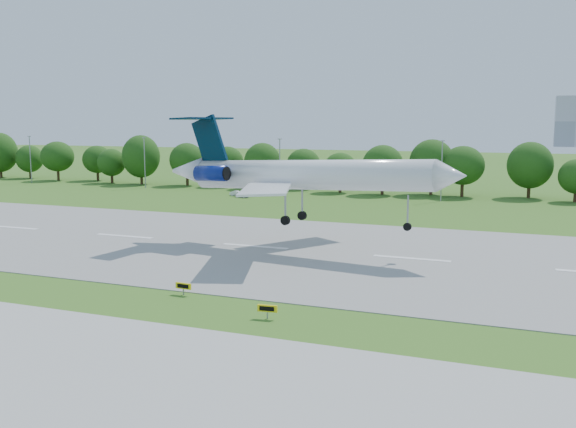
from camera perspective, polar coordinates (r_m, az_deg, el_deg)
name	(u,v)px	position (r m, az deg, el deg)	size (l,w,h in m)	color
ground	(142,296)	(60.88, -12.81, -7.11)	(600.00, 600.00, 0.00)	#356019
runway	(255,247)	(82.12, -2.93, -2.91)	(400.00, 45.00, 0.08)	gray
tree_line	(380,165)	(144.55, 8.16, 4.29)	(288.40, 8.40, 10.40)	#382314
light_poles	(357,167)	(135.50, 6.14, 4.13)	(175.90, 0.25, 12.19)	gray
airliner	(295,173)	(78.96, 0.61, 3.62)	(39.72, 28.79, 13.38)	white
taxi_sign_centre	(183,286)	(60.24, -9.29, -6.35)	(1.63, 0.30, 1.14)	gray
taxi_sign_right	(267,309)	(52.50, -1.85, -8.41)	(1.67, 0.38, 1.17)	gray
service_vehicle_a	(237,193)	(138.69, -4.53, 1.84)	(1.13, 3.25, 1.07)	white
service_vehicle_b	(242,195)	(135.59, -4.10, 1.72)	(1.37, 3.41, 1.16)	silver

